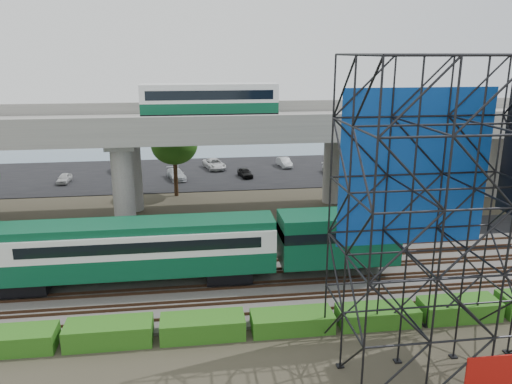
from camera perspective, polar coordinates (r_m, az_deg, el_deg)
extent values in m
plane|color=#474233|center=(32.82, 0.83, -11.69)|extent=(140.00, 140.00, 0.00)
cube|color=slate|center=(34.54, 0.34, -10.02)|extent=(90.00, 12.00, 0.20)
cube|color=black|center=(42.32, -1.25, -5.12)|extent=(90.00, 5.00, 0.08)
cube|color=black|center=(64.73, -3.58, 2.27)|extent=(90.00, 18.00, 0.08)
cube|color=slate|center=(86.24, -4.64, 5.64)|extent=(140.00, 40.00, 0.03)
cube|color=#472D1E|center=(30.32, 1.61, -13.57)|extent=(90.00, 0.08, 0.16)
cube|color=#472D1E|center=(31.57, 1.18, -12.30)|extent=(90.00, 0.08, 0.16)
cube|color=#472D1E|center=(32.06, 1.03, -11.83)|extent=(90.00, 0.08, 0.16)
cube|color=#472D1E|center=(33.33, 0.65, -10.69)|extent=(90.00, 0.08, 0.16)
cube|color=#472D1E|center=(33.82, 0.51, -10.28)|extent=(90.00, 0.08, 0.16)
cube|color=#472D1E|center=(35.11, 0.18, -9.25)|extent=(90.00, 0.08, 0.16)
cube|color=#472D1E|center=(35.61, 0.05, -8.87)|extent=(90.00, 0.08, 0.16)
cube|color=#472D1E|center=(36.91, -0.25, -7.95)|extent=(90.00, 0.08, 0.16)
cube|color=#472D1E|center=(37.42, -0.36, -7.61)|extent=(90.00, 0.08, 0.16)
cube|color=#472D1E|center=(38.74, -0.63, -6.77)|extent=(90.00, 0.08, 0.16)
cube|color=black|center=(35.63, -24.78, -9.49)|extent=(3.00, 2.20, 0.90)
cube|color=black|center=(34.04, -3.15, -9.13)|extent=(3.00, 2.20, 0.90)
cube|color=#0A482D|center=(33.76, -14.34, -7.71)|extent=(19.00, 3.00, 1.40)
cube|color=silver|center=(33.22, -14.51, -5.42)|extent=(19.00, 3.00, 1.50)
cube|color=#0A482D|center=(32.89, -14.63, -3.79)|extent=(19.00, 2.60, 0.50)
cube|color=black|center=(33.09, -12.79, -5.29)|extent=(15.00, 3.06, 0.70)
cube|color=#0A482D|center=(34.52, 9.36, -5.09)|extent=(8.00, 3.00, 3.40)
cube|color=#9E9B93|center=(45.47, -2.10, 7.51)|extent=(80.00, 12.00, 1.20)
cube|color=#9E9B93|center=(39.65, -1.30, 7.97)|extent=(80.00, 0.50, 1.10)
cube|color=#9E9B93|center=(51.01, -2.75, 9.71)|extent=(80.00, 0.50, 1.10)
cylinder|color=#9E9B93|center=(43.15, -14.91, 0.28)|extent=(1.80, 1.80, 8.00)
cylinder|color=#9E9B93|center=(49.89, -13.96, 2.42)|extent=(1.80, 1.80, 8.00)
cube|color=#9E9B93|center=(45.76, -14.72, 5.92)|extent=(2.40, 9.00, 0.60)
cylinder|color=#9E9B93|center=(45.10, 11.16, 1.19)|extent=(1.80, 1.80, 8.00)
cylinder|color=#9E9B93|center=(51.59, 8.71, 3.14)|extent=(1.80, 1.80, 8.00)
cube|color=#9E9B93|center=(47.61, 10.06, 6.56)|extent=(2.40, 9.00, 0.60)
cylinder|color=#9E9B93|center=(59.17, 25.73, 3.36)|extent=(1.80, 1.80, 8.00)
cube|color=black|center=(45.18, -5.28, 8.62)|extent=(12.00, 2.50, 0.70)
cube|color=#0A482D|center=(45.08, -5.31, 9.63)|extent=(12.00, 2.50, 0.90)
cube|color=silver|center=(44.98, -5.35, 11.02)|extent=(12.00, 2.50, 1.30)
cube|color=black|center=(44.98, -5.35, 11.08)|extent=(11.00, 2.56, 0.80)
cube|color=silver|center=(44.92, -5.37, 12.04)|extent=(12.00, 2.40, 0.30)
cube|color=#0E3F9A|center=(27.11, 17.73, 2.59)|extent=(8.10, 0.08, 8.25)
cube|color=#AC120C|center=(25.99, 25.25, -18.08)|extent=(2.40, 0.08, 1.60)
cube|color=black|center=(28.16, 18.80, -17.59)|extent=(9.36, 6.36, 0.08)
cube|color=#275B14|center=(30.11, -26.20, -14.98)|extent=(4.60, 1.80, 1.10)
cube|color=#275B14|center=(28.87, -16.44, -15.18)|extent=(4.60, 1.80, 1.20)
cube|color=#275B14|center=(28.50, -6.11, -15.05)|extent=(4.60, 1.80, 1.15)
cube|color=#275B14|center=(29.02, 4.14, -14.52)|extent=(4.60, 1.80, 1.03)
cube|color=#275B14|center=(30.34, 13.70, -13.54)|extent=(4.60, 1.80, 1.01)
cube|color=#275B14|center=(32.36, 22.18, -12.26)|extent=(4.60, 1.80, 1.12)
cylinder|color=#382314|center=(46.94, 15.69, -0.56)|extent=(0.44, 0.44, 4.80)
ellipsoid|color=#275B14|center=(46.17, 15.98, 3.25)|extent=(4.94, 4.94, 4.18)
cylinder|color=#382314|center=(54.33, -9.17, 2.03)|extent=(0.44, 0.44, 4.80)
ellipsoid|color=#275B14|center=(53.67, -9.32, 5.35)|extent=(4.94, 4.94, 4.18)
imported|color=black|center=(43.45, -25.54, -5.13)|extent=(5.35, 3.23, 1.39)
imported|color=silver|center=(63.32, -21.06, 1.47)|extent=(1.39, 3.26, 1.10)
imported|color=#A9ADB1|center=(67.05, -15.48, 2.76)|extent=(1.70, 3.76, 1.20)
imported|color=#B8BCC0|center=(61.54, -9.11, 2.03)|extent=(2.77, 4.62, 1.25)
imported|color=silver|center=(66.45, -4.79, 3.22)|extent=(3.24, 5.08, 1.30)
imported|color=black|center=(61.88, -1.25, 2.23)|extent=(1.93, 3.45, 1.11)
imported|color=#9FA3A6|center=(67.56, 3.26, 3.42)|extent=(1.77, 3.86, 1.23)
imported|color=#BEBEBE|center=(64.01, 8.64, 2.55)|extent=(1.91, 4.17, 1.18)
imported|color=#B2B7BA|center=(69.82, 10.60, 3.53)|extent=(2.57, 4.29, 1.11)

